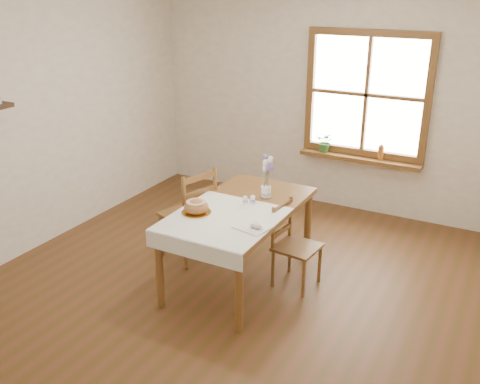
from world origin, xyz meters
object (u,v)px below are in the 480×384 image
Objects in this scene: chair_right at (297,246)px; flower_vase at (266,192)px; chair_left at (188,213)px; bread_plate at (196,213)px; dining_table at (240,216)px.

flower_vase is at bearing 74.07° from chair_right.
bread_plate is (0.42, -0.48, 0.28)m from chair_left.
flower_vase is at bearing 119.94° from chair_left.
flower_vase is (0.37, 0.65, 0.04)m from bread_plate.
chair_right reaches higher than bread_plate.
dining_table is at bearing 95.15° from chair_left.
chair_left is 3.82× the size of bread_plate.
flower_vase reaches higher than bread_plate.
bread_plate is (-0.27, -0.32, 0.10)m from dining_table.
chair_right is (0.51, 0.16, -0.26)m from dining_table.
chair_left is 1.22× the size of chair_right.
chair_left is at bearing 96.05° from chair_right.
dining_table is at bearing 113.47° from chair_right.
chair_left is (-0.69, 0.16, -0.18)m from dining_table.
dining_table is 15.33× the size of flower_vase.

